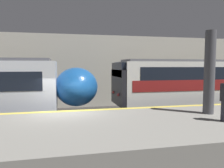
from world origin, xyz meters
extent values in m
plane|color=#33302D|center=(0.00, 0.00, 0.00)|extent=(120.00, 120.00, 0.00)
cube|color=gray|center=(0.00, -2.54, 0.54)|extent=(40.00, 5.08, 1.09)
cube|color=#EAD14C|center=(0.00, -0.15, 1.09)|extent=(40.00, 0.30, 0.01)
cube|color=#B2AD9E|center=(0.00, 6.53, 2.70)|extent=(50.00, 0.15, 5.40)
cylinder|color=#47474C|center=(5.92, -1.92, 2.82)|extent=(0.44, 0.44, 3.45)
ellipsoid|color=#195199|center=(0.72, 2.71, 1.89)|extent=(2.42, 2.59, 2.21)
sphere|color=#F2EFCC|center=(1.67, 2.71, 1.50)|extent=(0.20, 0.20, 0.20)
cube|color=black|center=(3.20, 2.71, 1.82)|extent=(0.25, 2.76, 2.10)
cube|color=black|center=(3.20, 2.71, 2.87)|extent=(0.25, 2.47, 0.84)
sphere|color=#EA4C42|center=(3.04, 2.08, 1.45)|extent=(0.18, 0.18, 0.18)
sphere|color=#EA4C42|center=(3.04, 3.35, 1.45)|extent=(0.18, 0.18, 0.18)
camera|label=1|loc=(-0.01, -9.88, 3.08)|focal=35.00mm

